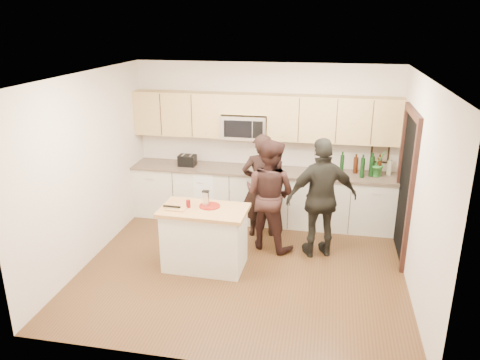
% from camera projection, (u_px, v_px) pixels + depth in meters
% --- Properties ---
extents(floor, '(4.50, 4.50, 0.00)m').
position_uv_depth(floor, '(243.00, 267.00, 6.71)').
color(floor, brown).
rests_on(floor, ground).
extents(room_shell, '(4.52, 4.02, 2.71)m').
position_uv_depth(room_shell, '(243.00, 151.00, 6.14)').
color(room_shell, beige).
rests_on(room_shell, ground).
extents(back_cabinetry, '(4.50, 0.66, 0.94)m').
position_uv_depth(back_cabinetry, '(261.00, 195.00, 8.12)').
color(back_cabinetry, silver).
rests_on(back_cabinetry, ground).
extents(upper_cabinetry, '(4.50, 0.33, 0.75)m').
position_uv_depth(upper_cabinetry, '(265.00, 116.00, 7.80)').
color(upper_cabinetry, tan).
rests_on(upper_cabinetry, ground).
extents(microwave, '(0.76, 0.41, 0.40)m').
position_uv_depth(microwave, '(245.00, 127.00, 7.89)').
color(microwave, silver).
rests_on(microwave, ground).
extents(doorway, '(0.06, 1.25, 2.20)m').
position_uv_depth(doorway, '(406.00, 181.00, 6.76)').
color(doorway, black).
rests_on(doorway, ground).
extents(framed_picture, '(0.30, 0.03, 0.38)m').
position_uv_depth(framed_picture, '(380.00, 152.00, 7.78)').
color(framed_picture, black).
rests_on(framed_picture, ground).
extents(dish_towel, '(0.34, 0.60, 0.48)m').
position_uv_depth(dish_towel, '(205.00, 177.00, 8.01)').
color(dish_towel, white).
rests_on(dish_towel, ground).
extents(island, '(1.22, 0.73, 0.90)m').
position_uv_depth(island, '(205.00, 238.00, 6.60)').
color(island, silver).
rests_on(island, ground).
extents(red_plate, '(0.29, 0.29, 0.02)m').
position_uv_depth(red_plate, '(210.00, 206.00, 6.52)').
color(red_plate, maroon).
rests_on(red_plate, island).
extents(box_grater, '(0.09, 0.07, 0.22)m').
position_uv_depth(box_grater, '(206.00, 198.00, 6.48)').
color(box_grater, silver).
rests_on(box_grater, red_plate).
extents(drink_glass, '(0.06, 0.06, 0.11)m').
position_uv_depth(drink_glass, '(188.00, 204.00, 6.47)').
color(drink_glass, maroon).
rests_on(drink_glass, island).
extents(cutting_board, '(0.27, 0.20, 0.02)m').
position_uv_depth(cutting_board, '(177.00, 208.00, 6.43)').
color(cutting_board, tan).
rests_on(cutting_board, island).
extents(tongs, '(0.25, 0.04, 0.02)m').
position_uv_depth(tongs, '(172.00, 207.00, 6.44)').
color(tongs, black).
rests_on(tongs, cutting_board).
extents(knife, '(0.21, 0.02, 0.01)m').
position_uv_depth(knife, '(172.00, 209.00, 6.39)').
color(knife, silver).
rests_on(knife, cutting_board).
extents(toaster, '(0.29, 0.22, 0.19)m').
position_uv_depth(toaster, '(187.00, 160.00, 8.16)').
color(toaster, black).
rests_on(toaster, back_cabinetry).
extents(bottle_cluster, '(0.83, 0.30, 0.39)m').
position_uv_depth(bottle_cluster, '(367.00, 165.00, 7.63)').
color(bottle_cluster, black).
rests_on(bottle_cluster, back_cabinetry).
extents(orchid, '(0.31, 0.31, 0.44)m').
position_uv_depth(orchid, '(379.00, 163.00, 7.58)').
color(orchid, '#327F34').
rests_on(orchid, back_cabinetry).
extents(woman_left, '(0.70, 0.54, 1.70)m').
position_uv_depth(woman_left, '(261.00, 186.00, 7.47)').
color(woman_left, black).
rests_on(woman_left, ground).
extents(woman_center, '(1.02, 0.92, 1.72)m').
position_uv_depth(woman_center, '(269.00, 195.00, 7.07)').
color(woman_center, black).
rests_on(woman_center, ground).
extents(woman_right, '(1.14, 0.78, 1.81)m').
position_uv_depth(woman_right, '(322.00, 198.00, 6.80)').
color(woman_right, black).
rests_on(woman_right, ground).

